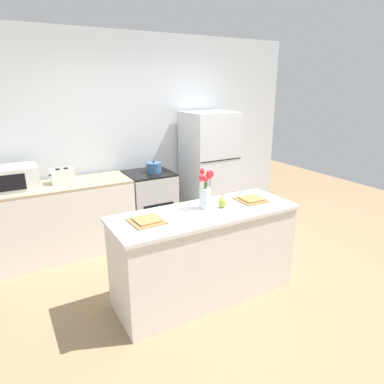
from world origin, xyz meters
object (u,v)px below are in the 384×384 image
cooking_pot (154,167)px  refrigerator (208,169)px  stove_range (150,204)px  toaster (62,176)px  microwave (14,178)px  flower_vase (205,192)px  plate_setting_right (251,199)px  plate_setting_left (147,221)px  pear_figurine (222,202)px

cooking_pot → refrigerator: bearing=1.9°
stove_range → toaster: toaster is taller
microwave → toaster: bearing=5.1°
flower_vase → cooking_pot: bearing=85.5°
cooking_pot → plate_setting_right: bearing=-74.9°
stove_range → plate_setting_left: plate_setting_left is taller
pear_figurine → toaster: toaster is taller
plate_setting_left → cooking_pot: cooking_pot is taller
refrigerator → plate_setting_left: (-1.63, -1.57, 0.08)m
stove_range → cooking_pot: cooking_pot is taller
refrigerator → cooking_pot: bearing=-178.1°
stove_range → pear_figurine: bearing=-86.4°
pear_figurine → microwave: microwave is taller
toaster → microwave: 0.52m
plate_setting_left → plate_setting_right: size_ratio=1.00×
flower_vase → plate_setting_left: 0.64m
refrigerator → plate_setting_right: bearing=-106.8°
flower_vase → plate_setting_right: size_ratio=1.30×
pear_figurine → toaster: (-1.19, 1.64, 0.04)m
plate_setting_right → stove_range: bearing=106.9°
stove_range → plate_setting_right: bearing=-73.1°
plate_setting_right → cooking_pot: size_ratio=1.44×
cooking_pot → pear_figurine: bearing=-88.6°
toaster → microwave: size_ratio=0.58×
stove_range → cooking_pot: bearing=-25.3°
stove_range → refrigerator: refrigerator is taller
plate_setting_left → cooking_pot: size_ratio=1.44×
refrigerator → microwave: 2.56m
cooking_pot → flower_vase: bearing=-94.5°
cooking_pot → microwave: size_ratio=0.43×
flower_vase → cooking_pot: (0.12, 1.50, -0.09)m
stove_range → plate_setting_left: size_ratio=3.04×
plate_setting_right → microwave: (-2.08, 1.57, 0.13)m
refrigerator → plate_setting_left: refrigerator is taller
refrigerator → pear_figurine: size_ratio=12.05×
stove_range → flower_vase: size_ratio=2.35×
refrigerator → flower_vase: (-1.01, -1.53, 0.23)m
refrigerator → flower_vase: size_ratio=4.30×
plate_setting_right → refrigerator: bearing=73.2°
pear_figurine → plate_setting_left: 0.78m
stove_range → plate_setting_left: bearing=-113.3°
stove_range → refrigerator: size_ratio=0.55×
flower_vase → plate_setting_right: bearing=-4.6°
flower_vase → pear_figurine: 0.20m
refrigerator → plate_setting_right: 1.64m
refrigerator → plate_setting_right: (-0.47, -1.57, 0.08)m
flower_vase → pear_figurine: size_ratio=2.80×
pear_figurine → toaster: 2.02m
plate_setting_left → plate_setting_right: bearing=0.0°
cooking_pot → microwave: microwave is taller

